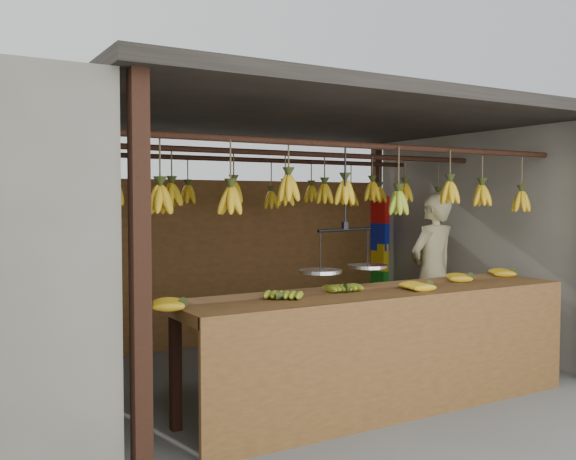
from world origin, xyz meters
TOP-DOWN VIEW (x-y plane):
  - ground at (0.00, 0.00)m, footprint 80.00×80.00m
  - stall at (0.00, 0.33)m, footprint 4.30×3.30m
  - neighbor_right at (3.60, 0.00)m, footprint 3.00×3.00m
  - counter at (-0.01, -1.23)m, footprint 3.49×0.74m
  - hanging_bananas at (-0.00, 0.01)m, footprint 3.60×2.24m
  - balance_scale at (-0.27, -1.00)m, footprint 0.82×0.41m
  - vendor at (1.60, 0.04)m, footprint 0.66×0.49m
  - bag_bundles at (1.94, 1.35)m, footprint 0.08×0.26m

SIDE VIEW (x-z plane):
  - ground at x=0.00m, z-range 0.00..0.00m
  - counter at x=-0.01m, z-range 0.22..1.18m
  - vendor at x=1.60m, z-range 0.00..1.66m
  - bag_bundles at x=1.94m, z-range 0.36..1.63m
  - balance_scale at x=-0.27m, z-range 0.63..1.58m
  - neighbor_right at x=3.60m, z-range 0.00..2.30m
  - hanging_bananas at x=0.00m, z-range 1.42..1.81m
  - stall at x=0.00m, z-range 0.77..3.17m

